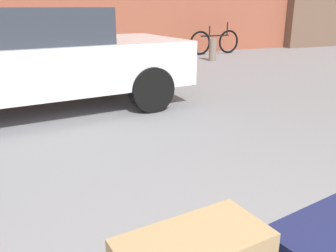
# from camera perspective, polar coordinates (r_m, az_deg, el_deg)

# --- Properties ---
(parked_car) EXTENTS (4.51, 2.40, 1.42)m
(parked_car) POSITION_cam_1_polar(r_m,az_deg,el_deg) (5.38, -21.54, 10.02)
(parked_car) COLOR silver
(parked_car) RESTS_ON ground_plane
(bicycle_leaning) EXTENTS (1.76, 0.18, 0.96)m
(bicycle_leaning) POSITION_cam_1_polar(r_m,az_deg,el_deg) (11.58, 7.41, 13.08)
(bicycle_leaning) COLOR black
(bicycle_leaning) RESTS_ON ground_plane
(bollard_kerb_near) EXTENTS (0.20, 0.20, 0.60)m
(bollard_kerb_near) POSITION_cam_1_polar(r_m,az_deg,el_deg) (9.48, -1.13, 11.60)
(bollard_kerb_near) COLOR #72665B
(bollard_kerb_near) RESTS_ON ground_plane
(bollard_kerb_mid) EXTENTS (0.20, 0.20, 0.60)m
(bollard_kerb_mid) POSITION_cam_1_polar(r_m,az_deg,el_deg) (10.10, 7.09, 11.90)
(bollard_kerb_mid) COLOR #72665B
(bollard_kerb_mid) RESTS_ON ground_plane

